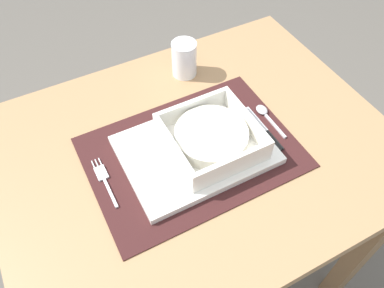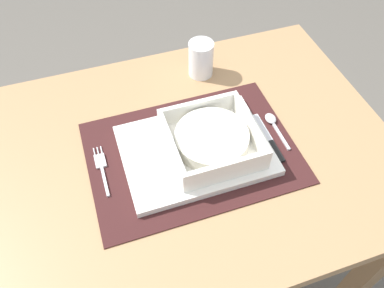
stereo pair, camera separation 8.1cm
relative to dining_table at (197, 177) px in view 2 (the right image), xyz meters
name	(u,v)px [view 2 (the right image)]	position (x,y,z in m)	size (l,w,h in m)	color
ground_plane	(195,269)	(0.00, 0.00, -0.60)	(6.00, 6.00, 0.00)	#59544C
dining_table	(197,177)	(0.00, 0.00, 0.00)	(0.86, 0.67, 0.72)	#A37A51
placemat	(192,152)	(-0.02, -0.01, 0.12)	(0.44, 0.32, 0.00)	#381919
serving_plate	(195,150)	(-0.01, -0.02, 0.13)	(0.31, 0.23, 0.02)	white
porridge_bowl	(212,140)	(0.02, -0.02, 0.16)	(0.18, 0.18, 0.05)	white
fork	(102,167)	(-0.21, 0.01, 0.12)	(0.02, 0.13, 0.00)	silver
spoon	(273,122)	(0.18, 0.01, 0.13)	(0.02, 0.11, 0.01)	silver
butter_knife	(270,140)	(0.16, -0.04, 0.12)	(0.01, 0.14, 0.01)	black
bread_knife	(255,131)	(0.13, 0.00, 0.12)	(0.01, 0.13, 0.01)	#59331E
drinking_glass	(201,60)	(0.09, 0.23, 0.16)	(0.06, 0.06, 0.09)	white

